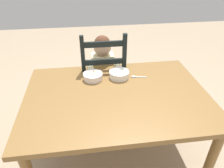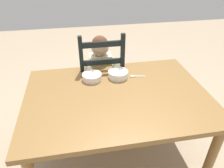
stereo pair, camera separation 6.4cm
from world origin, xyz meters
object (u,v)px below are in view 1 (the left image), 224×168
at_px(bowl_of_peas, 119,74).
at_px(child_figure, 103,68).
at_px(dining_table, 117,103).
at_px(spoon, 136,77).
at_px(bowl_of_carrots, 93,76).
at_px(dining_chair, 103,81).

bearing_deg(bowl_of_peas, child_figure, 111.70).
distance_m(dining_table, spoon, 0.33).
bearing_deg(spoon, bowl_of_carrots, 177.36).
distance_m(dining_chair, bowl_of_peas, 0.40).
height_order(dining_table, spoon, spoon).
height_order(dining_chair, spoon, dining_chair).
bearing_deg(spoon, dining_chair, 130.21).
relative_size(bowl_of_peas, bowl_of_carrots, 1.04).
height_order(bowl_of_carrots, spoon, bowl_of_carrots).
xyz_separation_m(dining_chair, bowl_of_peas, (0.12, -0.30, 0.25)).
distance_m(bowl_of_carrots, spoon, 0.38).
xyz_separation_m(child_figure, spoon, (0.26, -0.31, 0.06)).
bearing_deg(dining_chair, bowl_of_carrots, -111.42).
bearing_deg(spoon, dining_table, -131.00).
distance_m(dining_chair, spoon, 0.46).
bearing_deg(child_figure, spoon, -49.46).
distance_m(dining_chair, bowl_of_carrots, 0.40).
bearing_deg(dining_table, dining_chair, 95.81).
bearing_deg(spoon, bowl_of_peas, 173.29).
bearing_deg(bowl_of_carrots, dining_chair, 68.58).
bearing_deg(dining_table, spoon, 49.00).
distance_m(child_figure, bowl_of_peas, 0.33).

